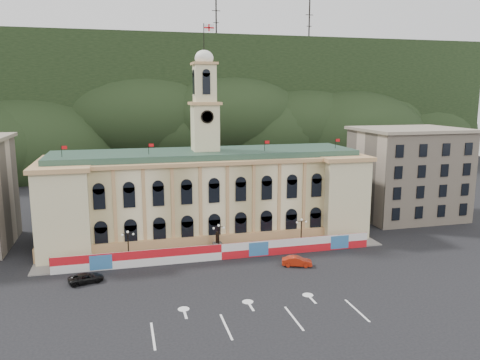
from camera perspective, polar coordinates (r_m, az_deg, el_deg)
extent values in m
plane|color=black|center=(60.41, 0.83, -14.43)|extent=(260.00, 260.00, 0.00)
cube|color=black|center=(183.47, -10.00, 9.24)|extent=(230.00, 70.00, 44.00)
cube|color=#595651|center=(170.27, 2.55, 11.99)|extent=(22.00, 8.00, 14.00)
cube|color=#595651|center=(164.33, -26.57, 9.58)|extent=(16.00, 7.00, 10.00)
cylinder|color=black|center=(173.12, -2.92, 18.61)|extent=(0.50, 0.50, 20.00)
cylinder|color=black|center=(183.32, 8.43, 18.06)|extent=(0.50, 0.50, 20.00)
cube|color=beige|center=(84.19, -4.17, -2.21)|extent=(55.00, 15.00, 14.00)
cube|color=tan|center=(78.32, -3.08, -7.57)|extent=(56.00, 0.80, 2.40)
cube|color=tan|center=(82.90, -4.24, 2.72)|extent=(56.20, 16.20, 0.60)
cube|color=#30503F|center=(82.80, -4.24, 3.20)|extent=(53.00, 13.00, 1.20)
cube|color=beige|center=(82.46, -20.35, -3.11)|extent=(8.00, 17.00, 14.00)
cube|color=beige|center=(90.32, 10.79, -1.50)|extent=(8.00, 17.00, 14.00)
cube|color=beige|center=(82.35, -4.28, 6.38)|extent=(4.40, 4.40, 8.00)
cube|color=tan|center=(82.16, -4.33, 9.30)|extent=(5.20, 5.20, 0.50)
cube|color=beige|center=(82.16, -4.36, 11.60)|extent=(3.60, 3.60, 6.50)
cube|color=tan|center=(82.30, -4.39, 13.97)|extent=(4.20, 4.20, 0.40)
cylinder|color=black|center=(79.97, -4.01, 7.70)|extent=(2.20, 0.20, 2.20)
ellipsoid|color=white|center=(82.36, -4.40, 14.59)|extent=(3.20, 3.20, 2.72)
cylinder|color=black|center=(82.66, -4.43, 16.81)|extent=(0.12, 0.12, 5.00)
cube|color=white|center=(83.04, -3.81, 18.04)|extent=(1.80, 0.04, 1.20)
cube|color=red|center=(83.01, -3.80, 18.04)|extent=(1.80, 0.02, 0.22)
cube|color=red|center=(83.01, -3.80, 18.04)|extent=(0.22, 0.02, 1.20)
cube|color=#BEAA92|center=(102.97, 19.75, 0.66)|extent=(20.00, 16.00, 18.00)
cube|color=gray|center=(101.90, 20.07, 5.82)|extent=(21.00, 17.00, 0.60)
cube|color=red|center=(73.48, -2.28, -8.76)|extent=(50.00, 0.25, 2.50)
cube|color=#3068A0|center=(72.00, -16.60, -9.61)|extent=(3.20, 0.05, 2.20)
cube|color=#3068A0|center=(74.76, 2.30, -8.41)|extent=(3.20, 0.05, 2.20)
cube|color=#3068A0|center=(79.73, 12.06, -7.43)|extent=(3.20, 0.05, 2.20)
cube|color=slate|center=(76.40, -2.71, -8.92)|extent=(56.00, 5.50, 0.16)
cube|color=#595651|center=(76.37, -2.75, -8.28)|extent=(1.40, 1.40, 1.80)
cylinder|color=black|center=(75.84, -2.76, -7.07)|extent=(0.60, 0.60, 1.60)
sphere|color=black|center=(75.57, -2.77, -6.42)|extent=(0.44, 0.44, 0.44)
cylinder|color=black|center=(74.30, -13.38, -9.72)|extent=(0.44, 0.44, 0.30)
cylinder|color=black|center=(73.56, -13.45, -8.07)|extent=(0.18, 0.18, 4.80)
cube|color=black|center=(72.88, -13.53, -6.36)|extent=(1.60, 0.08, 0.08)
sphere|color=silver|center=(72.92, -14.15, -6.50)|extent=(0.36, 0.36, 0.36)
sphere|color=silver|center=(72.93, -12.89, -6.44)|extent=(0.36, 0.36, 0.36)
sphere|color=silver|center=(72.81, -13.54, -6.17)|extent=(0.40, 0.40, 0.40)
cylinder|color=black|center=(75.69, -2.59, -9.06)|extent=(0.44, 0.44, 0.30)
cylinder|color=black|center=(74.97, -2.61, -7.44)|extent=(0.18, 0.18, 4.80)
cube|color=black|center=(74.29, -2.62, -5.75)|extent=(1.60, 0.08, 0.08)
sphere|color=silver|center=(74.18, -3.23, -5.90)|extent=(0.36, 0.36, 0.36)
sphere|color=silver|center=(74.49, -2.02, -5.82)|extent=(0.36, 0.36, 0.36)
sphere|color=silver|center=(74.22, -2.62, -5.56)|extent=(0.40, 0.40, 0.40)
cylinder|color=black|center=(79.55, 7.43, -8.15)|extent=(0.44, 0.44, 0.30)
cylinder|color=black|center=(78.87, 7.47, -6.60)|extent=(0.18, 0.18, 4.80)
cube|color=black|center=(78.23, 7.51, -4.99)|extent=(1.60, 0.08, 0.08)
sphere|color=silver|center=(77.98, 6.95, -5.14)|extent=(0.36, 0.36, 0.36)
sphere|color=silver|center=(78.56, 8.05, -5.05)|extent=(0.36, 0.36, 0.36)
sphere|color=silver|center=(78.16, 7.51, -4.82)|extent=(0.40, 0.40, 0.40)
imported|color=#A6200B|center=(71.51, 6.96, -9.81)|extent=(4.33, 5.45, 1.48)
imported|color=black|center=(68.50, -18.25, -11.29)|extent=(4.60, 5.83, 1.31)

